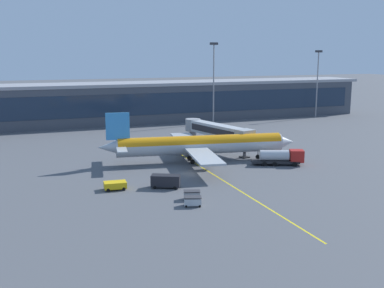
# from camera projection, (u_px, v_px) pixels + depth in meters

# --- Properties ---
(ground_plane) EXTENTS (700.00, 700.00, 0.00)m
(ground_plane) POSITION_uv_depth(u_px,v_px,m) (191.00, 174.00, 91.25)
(ground_plane) COLOR #515459
(apron_lead_in_line) EXTENTS (0.83, 80.00, 0.01)m
(apron_lead_in_line) POSITION_uv_depth(u_px,v_px,m) (205.00, 170.00, 94.44)
(apron_lead_in_line) COLOR yellow
(apron_lead_in_line) RESTS_ON ground_plane
(terminal_building) EXTENTS (208.84, 17.33, 13.47)m
(terminal_building) POSITION_uv_depth(u_px,v_px,m) (78.00, 104.00, 152.08)
(terminal_building) COLOR #424751
(terminal_building) RESTS_ON ground_plane
(main_airliner) EXTENTS (43.22, 34.55, 11.19)m
(main_airliner) POSITION_uv_depth(u_px,v_px,m) (200.00, 145.00, 100.47)
(main_airliner) COLOR #B2B7BC
(main_airliner) RESTS_ON ground_plane
(jet_bridge) EXTENTS (9.04, 23.73, 6.50)m
(jet_bridge) POSITION_uv_depth(u_px,v_px,m) (215.00, 130.00, 113.06)
(jet_bridge) COLOR #B2B7BC
(jet_bridge) RESTS_ON ground_plane
(fuel_tanker) EXTENTS (10.93, 6.47, 3.25)m
(fuel_tanker) POSITION_uv_depth(u_px,v_px,m) (281.00, 157.00, 97.98)
(fuel_tanker) COLOR #232326
(fuel_tanker) RESTS_ON ground_plane
(pushback_tug) EXTENTS (3.98, 2.60, 1.40)m
(pushback_tug) POSITION_uv_depth(u_px,v_px,m) (115.00, 185.00, 80.46)
(pushback_tug) COLOR yellow
(pushback_tug) RESTS_ON ground_plane
(crew_van) EXTENTS (5.41, 4.08, 2.30)m
(crew_van) POSITION_uv_depth(u_px,v_px,m) (165.00, 180.00, 81.51)
(crew_van) COLOR black
(crew_van) RESTS_ON ground_plane
(baggage_cart_0) EXTENTS (3.00, 2.31, 1.48)m
(baggage_cart_0) POSITION_uv_depth(u_px,v_px,m) (193.00, 201.00, 71.86)
(baggage_cart_0) COLOR #B2B7BC
(baggage_cart_0) RESTS_ON ground_plane
(baggage_cart_1) EXTENTS (3.00, 2.31, 1.48)m
(baggage_cart_1) POSITION_uv_depth(u_px,v_px,m) (192.00, 195.00, 75.00)
(baggage_cart_1) COLOR gray
(baggage_cart_1) RESTS_ON ground_plane
(apron_light_mast_0) EXTENTS (2.80, 0.50, 24.24)m
(apron_light_mast_0) POSITION_uv_depth(u_px,v_px,m) (317.00, 79.00, 168.82)
(apron_light_mast_0) COLOR gray
(apron_light_mast_0) RESTS_ON ground_plane
(apron_light_mast_2) EXTENTS (2.80, 0.50, 26.65)m
(apron_light_mast_2) POSITION_uv_depth(u_px,v_px,m) (214.00, 77.00, 154.37)
(apron_light_mast_2) COLOR gray
(apron_light_mast_2) RESTS_ON ground_plane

